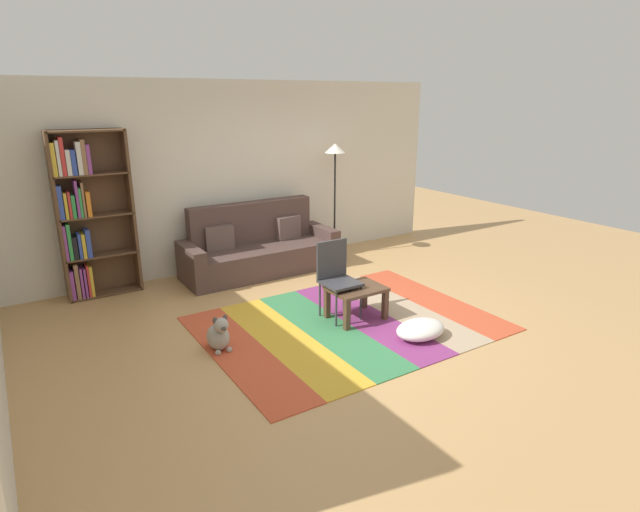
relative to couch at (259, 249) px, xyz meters
The scene contains 11 objects.
ground_plane 2.05m from the couch, 88.60° to the right, with size 14.00×14.00×0.00m, color tan.
back_wall 1.14m from the couch, 84.66° to the left, with size 6.80×0.10×2.70m, color silver.
rug 2.22m from the couch, 89.17° to the right, with size 3.18×2.39×0.01m.
couch is the anchor object (origin of this frame).
bookshelf 2.35m from the couch, behind, with size 0.90×0.28×2.10m.
coffee_table 2.14m from the couch, 84.73° to the right, with size 0.62×0.48×0.38m.
pouf 2.96m from the couch, 80.69° to the right, with size 0.57×0.40×0.19m, color white.
dog 2.46m from the couch, 125.55° to the right, with size 0.22×0.35×0.40m.
standing_lamp 1.81m from the couch, ahead, with size 0.32×0.32×1.78m.
tv_remote 2.13m from the couch, 87.58° to the right, with size 0.04×0.15×0.02m, color black.
folding_chair 1.95m from the couch, 88.54° to the right, with size 0.40×0.40×0.90m.
Camera 1 is at (-3.14, -4.51, 2.48)m, focal length 28.82 mm.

